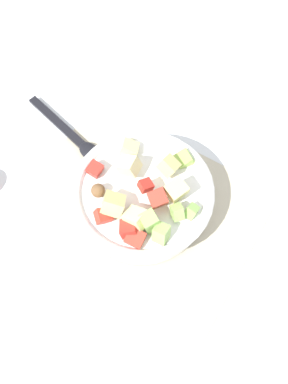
{
  "coord_description": "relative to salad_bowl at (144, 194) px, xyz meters",
  "views": [
    {
      "loc": [
        -0.18,
        0.28,
        0.72
      ],
      "look_at": [
        -0.0,
        -0.0,
        0.05
      ],
      "focal_mm": 36.78,
      "sensor_mm": 36.0,
      "label": 1
    }
  ],
  "objects": [
    {
      "name": "placemat",
      "position": [
        0.0,
        0.0,
        -0.04
      ],
      "size": [
        0.45,
        0.34,
        0.01
      ],
      "primitive_type": "cube",
      "color": "#BCB299",
      "rests_on": "ground_plane"
    },
    {
      "name": "serving_spoon",
      "position": [
        0.21,
        -0.05,
        -0.04
      ],
      "size": [
        0.23,
        0.08,
        0.01
      ],
      "color": "black",
      "rests_on": "placemat"
    },
    {
      "name": "salad_bowl",
      "position": [
        0.0,
        0.0,
        0.0
      ],
      "size": [
        0.27,
        0.27,
        0.11
      ],
      "color": "white",
      "rests_on": "placemat"
    },
    {
      "name": "ground_plane",
      "position": [
        0.0,
        0.0,
        -0.05
      ],
      "size": [
        2.4,
        2.4,
        0.0
      ],
      "primitive_type": "plane",
      "color": "silver"
    }
  ]
}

